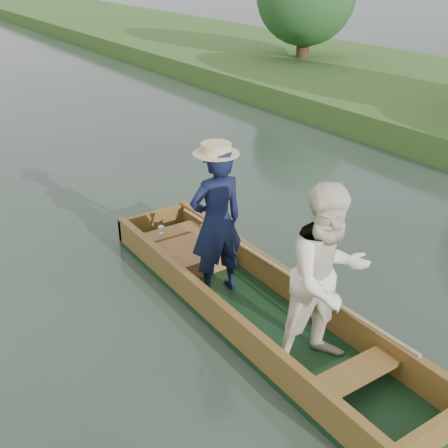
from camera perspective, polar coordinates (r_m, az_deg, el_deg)
ground at (r=6.63m, az=2.92°, el=-9.30°), size 120.00×120.00×0.00m
trees_far at (r=12.64m, az=-16.43°, el=18.91°), size 22.92×16.86×4.55m
punt at (r=6.05m, az=4.65°, el=-4.90°), size 1.12×5.00×2.00m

